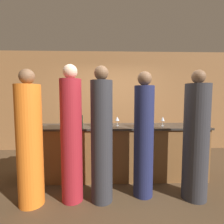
# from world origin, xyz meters

# --- Properties ---
(ground_plane) EXTENTS (14.00, 14.00, 0.00)m
(ground_plane) POSITION_xyz_m (0.00, 0.00, 0.00)
(ground_plane) COLOR #4C3823
(back_wall) EXTENTS (8.00, 0.06, 2.80)m
(back_wall) POSITION_xyz_m (0.00, 1.81, 1.40)
(back_wall) COLOR olive
(back_wall) RESTS_ON ground_plane
(bar_counter) EXTENTS (3.31, 0.66, 0.99)m
(bar_counter) POSITION_xyz_m (0.00, 0.00, 0.50)
(bar_counter) COLOR brown
(bar_counter) RESTS_ON ground_plane
(bartender) EXTENTS (0.29, 0.29, 1.88)m
(bartender) POSITION_xyz_m (-0.25, 0.79, 0.89)
(bartender) COLOR silver
(bartender) RESTS_ON ground_plane
(guest_0) EXTENTS (0.30, 0.30, 1.90)m
(guest_0) POSITION_xyz_m (0.36, -0.65, 0.90)
(guest_0) COLOR #1E234C
(guest_0) RESTS_ON ground_plane
(guest_1) EXTENTS (0.31, 0.31, 1.96)m
(guest_1) POSITION_xyz_m (-0.28, -0.77, 0.92)
(guest_1) COLOR #2D2D33
(guest_1) RESTS_ON ground_plane
(guest_2) EXTENTS (0.35, 0.35, 1.90)m
(guest_2) POSITION_xyz_m (-1.28, -0.82, 0.89)
(guest_2) COLOR orange
(guest_2) RESTS_ON ground_plane
(guest_3) EXTENTS (0.36, 0.36, 1.91)m
(guest_3) POSITION_xyz_m (1.11, -0.75, 0.89)
(guest_3) COLOR #2D2D33
(guest_3) RESTS_ON ground_plane
(guest_4) EXTENTS (0.31, 0.31, 1.98)m
(guest_4) POSITION_xyz_m (-0.72, -0.74, 0.94)
(guest_4) COLOR maroon
(guest_4) RESTS_ON ground_plane
(wine_bottle_0) EXTENTS (0.07, 0.07, 0.30)m
(wine_bottle_0) POSITION_xyz_m (-0.65, -0.25, 1.11)
(wine_bottle_0) COLOR #19381E
(wine_bottle_0) RESTS_ON bar_counter
(wine_glass_0) EXTENTS (0.07, 0.07, 0.16)m
(wine_glass_0) POSITION_xyz_m (-0.94, -0.24, 1.11)
(wine_glass_0) COLOR silver
(wine_glass_0) RESTS_ON bar_counter
(wine_glass_1) EXTENTS (0.07, 0.07, 0.17)m
(wine_glass_1) POSITION_xyz_m (0.85, -0.03, 1.11)
(wine_glass_1) COLOR silver
(wine_glass_1) RESTS_ON bar_counter
(wine_glass_2) EXTENTS (0.07, 0.07, 0.17)m
(wine_glass_2) POSITION_xyz_m (-0.35, -0.06, 1.12)
(wine_glass_2) COLOR silver
(wine_glass_2) RESTS_ON bar_counter
(wine_glass_3) EXTENTS (0.08, 0.08, 0.17)m
(wine_glass_3) POSITION_xyz_m (-0.01, 0.02, 1.12)
(wine_glass_3) COLOR silver
(wine_glass_3) RESTS_ON bar_counter
(wine_glass_4) EXTENTS (0.06, 0.06, 0.16)m
(wine_glass_4) POSITION_xyz_m (1.26, -0.07, 1.11)
(wine_glass_4) COLOR silver
(wine_glass_4) RESTS_ON bar_counter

